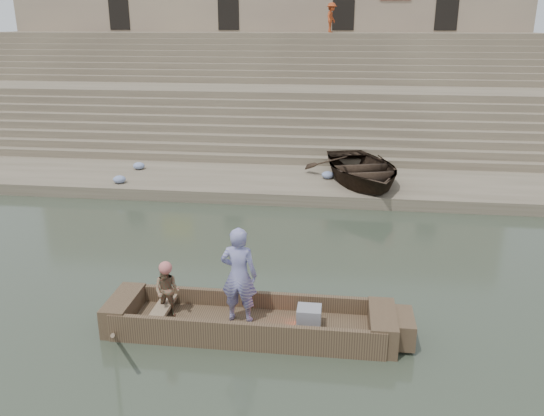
% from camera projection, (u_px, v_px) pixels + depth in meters
% --- Properties ---
extents(ground, '(120.00, 120.00, 0.00)m').
position_uv_depth(ground, '(114.00, 281.00, 12.91)').
color(ground, '#2C3629').
rests_on(ground, ground).
extents(lower_landing, '(32.00, 4.00, 0.40)m').
position_uv_depth(lower_landing, '(199.00, 181.00, 20.36)').
color(lower_landing, '#80735B').
rests_on(lower_landing, ground).
extents(mid_landing, '(32.00, 3.00, 2.80)m').
position_uv_depth(mid_landing, '(236.00, 116.00, 27.02)').
color(mid_landing, '#80735B').
rests_on(mid_landing, ground).
extents(upper_landing, '(32.00, 3.00, 5.20)m').
position_uv_depth(upper_landing, '(257.00, 77.00, 33.21)').
color(upper_landing, '#80735B').
rests_on(upper_landing, ground).
extents(ghat_steps, '(32.00, 11.00, 5.20)m').
position_uv_depth(ghat_steps, '(242.00, 103.00, 28.48)').
color(ghat_steps, '#80735B').
rests_on(ghat_steps, ground).
extents(building_wall, '(32.00, 5.07, 11.20)m').
position_uv_depth(building_wall, '(266.00, 25.00, 36.00)').
color(building_wall, tan).
rests_on(building_wall, ground).
extents(main_rowboat, '(5.00, 1.30, 0.22)m').
position_uv_depth(main_rowboat, '(249.00, 327.00, 10.76)').
color(main_rowboat, brown).
rests_on(main_rowboat, ground).
extents(rowboat_trim, '(6.04, 2.63, 1.77)m').
position_uv_depth(rowboat_trim, '(260.00, 319.00, 10.67)').
color(rowboat_trim, brown).
rests_on(rowboat_trim, ground).
extents(standing_man, '(0.74, 0.51, 1.94)m').
position_uv_depth(standing_man, '(239.00, 275.00, 10.50)').
color(standing_man, navy).
rests_on(standing_man, main_rowboat).
extents(rowing_man, '(0.56, 0.45, 1.10)m').
position_uv_depth(rowing_man, '(167.00, 291.00, 10.80)').
color(rowing_man, '#297D50').
rests_on(rowing_man, main_rowboat).
extents(television, '(0.46, 0.42, 0.40)m').
position_uv_depth(television, '(308.00, 317.00, 10.53)').
color(television, gray).
rests_on(television, main_rowboat).
extents(beached_rowboat, '(4.60, 5.53, 0.99)m').
position_uv_depth(beached_rowboat, '(361.00, 169.00, 19.31)').
color(beached_rowboat, '#2D2116').
rests_on(beached_rowboat, lower_landing).
extents(pedestrian, '(0.86, 1.18, 1.64)m').
position_uv_depth(pedestrian, '(331.00, 18.00, 31.56)').
color(pedestrian, '#A13E1B').
rests_on(pedestrian, upper_landing).
extents(cloth_bundles, '(9.54, 2.38, 0.26)m').
position_uv_depth(cloth_bundles, '(239.00, 176.00, 19.69)').
color(cloth_bundles, '#3F5999').
rests_on(cloth_bundles, lower_landing).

